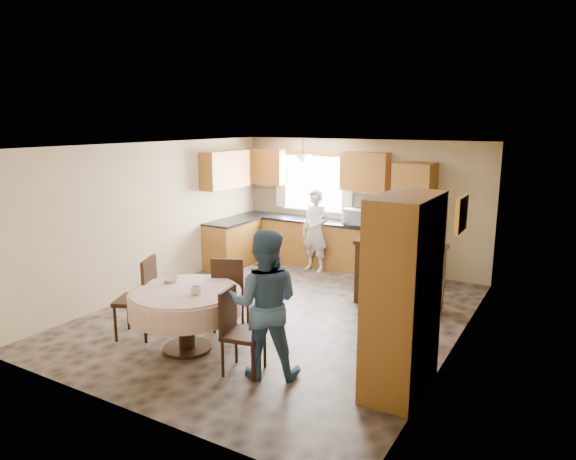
% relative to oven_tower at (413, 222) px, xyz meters
% --- Properties ---
extents(floor, '(5.00, 6.00, 0.01)m').
position_rel_oven_tower_xyz_m(floor, '(-1.15, -2.69, -1.06)').
color(floor, '#6E594D').
rests_on(floor, ground).
extents(ceiling, '(5.00, 6.00, 0.01)m').
position_rel_oven_tower_xyz_m(ceiling, '(-1.15, -2.69, 1.44)').
color(ceiling, white).
rests_on(ceiling, wall_back).
extents(wall_back, '(5.00, 0.02, 2.50)m').
position_rel_oven_tower_xyz_m(wall_back, '(-1.15, 0.31, 0.19)').
color(wall_back, tan).
rests_on(wall_back, floor).
extents(wall_front, '(5.00, 0.02, 2.50)m').
position_rel_oven_tower_xyz_m(wall_front, '(-1.15, -5.69, 0.19)').
color(wall_front, tan).
rests_on(wall_front, floor).
extents(wall_left, '(0.02, 6.00, 2.50)m').
position_rel_oven_tower_xyz_m(wall_left, '(-3.65, -2.69, 0.19)').
color(wall_left, tan).
rests_on(wall_left, floor).
extents(wall_right, '(0.02, 6.00, 2.50)m').
position_rel_oven_tower_xyz_m(wall_right, '(1.35, -2.69, 0.19)').
color(wall_right, tan).
rests_on(wall_right, floor).
extents(window, '(1.40, 0.03, 1.10)m').
position_rel_oven_tower_xyz_m(window, '(-2.15, 0.29, 0.54)').
color(window, white).
rests_on(window, wall_back).
extents(curtain_left, '(0.22, 0.02, 1.15)m').
position_rel_oven_tower_xyz_m(curtain_left, '(-2.90, 0.24, 0.59)').
color(curtain_left, white).
rests_on(curtain_left, wall_back).
extents(curtain_right, '(0.22, 0.02, 1.15)m').
position_rel_oven_tower_xyz_m(curtain_right, '(-1.40, 0.24, 0.59)').
color(curtain_right, white).
rests_on(curtain_right, wall_back).
extents(base_cab_back, '(3.30, 0.60, 0.88)m').
position_rel_oven_tower_xyz_m(base_cab_back, '(-2.00, 0.01, -0.62)').
color(base_cab_back, '#B3742F').
rests_on(base_cab_back, floor).
extents(counter_back, '(3.30, 0.64, 0.04)m').
position_rel_oven_tower_xyz_m(counter_back, '(-2.00, 0.01, -0.16)').
color(counter_back, black).
rests_on(counter_back, base_cab_back).
extents(base_cab_left, '(0.60, 1.20, 0.88)m').
position_rel_oven_tower_xyz_m(base_cab_left, '(-3.35, -0.89, -0.62)').
color(base_cab_left, '#B3742F').
rests_on(base_cab_left, floor).
extents(counter_left, '(0.64, 1.20, 0.04)m').
position_rel_oven_tower_xyz_m(counter_left, '(-3.35, -0.89, -0.16)').
color(counter_left, black).
rests_on(counter_left, base_cab_left).
extents(backsplash, '(3.30, 0.02, 0.55)m').
position_rel_oven_tower_xyz_m(backsplash, '(-2.00, 0.30, 0.12)').
color(backsplash, beige).
rests_on(backsplash, wall_back).
extents(wall_cab_left, '(0.85, 0.33, 0.72)m').
position_rel_oven_tower_xyz_m(wall_cab_left, '(-3.20, 0.15, 0.85)').
color(wall_cab_left, '#B86D2E').
rests_on(wall_cab_left, wall_back).
extents(wall_cab_right, '(0.90, 0.33, 0.72)m').
position_rel_oven_tower_xyz_m(wall_cab_right, '(-1.00, 0.15, 0.85)').
color(wall_cab_right, '#B86D2E').
rests_on(wall_cab_right, wall_back).
extents(wall_cab_side, '(0.33, 1.20, 0.72)m').
position_rel_oven_tower_xyz_m(wall_cab_side, '(-3.48, -0.89, 0.85)').
color(wall_cab_side, '#B86D2E').
rests_on(wall_cab_side, wall_left).
extents(oven_tower, '(0.66, 0.62, 2.12)m').
position_rel_oven_tower_xyz_m(oven_tower, '(0.00, 0.00, 0.00)').
color(oven_tower, '#B3742F').
rests_on(oven_tower, floor).
extents(oven_upper, '(0.56, 0.01, 0.45)m').
position_rel_oven_tower_xyz_m(oven_upper, '(0.00, -0.31, 0.19)').
color(oven_upper, black).
rests_on(oven_upper, oven_tower).
extents(oven_lower, '(0.56, 0.01, 0.45)m').
position_rel_oven_tower_xyz_m(oven_lower, '(0.00, -0.31, -0.31)').
color(oven_lower, black).
rests_on(oven_lower, oven_tower).
extents(pendant, '(0.36, 0.36, 0.18)m').
position_rel_oven_tower_xyz_m(pendant, '(-2.15, -0.19, 1.06)').
color(pendant, beige).
rests_on(pendant, ceiling).
extents(sideboard, '(1.35, 0.59, 0.96)m').
position_rel_oven_tower_xyz_m(sideboard, '(0.25, -1.46, -0.58)').
color(sideboard, '#341E0E').
rests_on(sideboard, floor).
extents(space_heater, '(0.43, 0.34, 0.54)m').
position_rel_oven_tower_xyz_m(space_heater, '(0.49, -2.47, -0.79)').
color(space_heater, black).
rests_on(space_heater, floor).
extents(cupboard, '(0.55, 1.10, 2.11)m').
position_rel_oven_tower_xyz_m(cupboard, '(1.07, -3.89, -0.01)').
color(cupboard, '#B3742F').
rests_on(cupboard, floor).
extents(dining_table, '(1.39, 1.39, 0.79)m').
position_rel_oven_tower_xyz_m(dining_table, '(-1.55, -4.32, -0.44)').
color(dining_table, '#341E0E').
rests_on(dining_table, floor).
extents(chair_left, '(0.62, 0.62, 1.09)m').
position_rel_oven_tower_xyz_m(chair_left, '(-2.33, -4.31, -0.46)').
color(chair_left, '#341E0E').
rests_on(chair_left, floor).
extents(chair_back, '(0.61, 0.61, 1.05)m').
position_rel_oven_tower_xyz_m(chair_back, '(-1.44, -3.56, -0.48)').
color(chair_back, '#341E0E').
rests_on(chair_back, floor).
extents(chair_right, '(0.50, 0.50, 0.99)m').
position_rel_oven_tower_xyz_m(chair_right, '(-0.66, -4.47, -0.52)').
color(chair_right, '#341E0E').
rests_on(chair_right, floor).
extents(framed_picture, '(0.06, 0.54, 0.45)m').
position_rel_oven_tower_xyz_m(framed_picture, '(1.32, -2.45, 0.65)').
color(framed_picture, gold).
rests_on(framed_picture, wall_right).
extents(microwave, '(0.57, 0.40, 0.31)m').
position_rel_oven_tower_xyz_m(microwave, '(-1.01, -0.04, 0.01)').
color(microwave, silver).
rests_on(microwave, counter_back).
extents(person_sink, '(0.63, 0.47, 1.58)m').
position_rel_oven_tower_xyz_m(person_sink, '(-1.76, -0.39, -0.27)').
color(person_sink, silver).
rests_on(person_sink, floor).
extents(person_dining, '(1.02, 0.93, 1.69)m').
position_rel_oven_tower_xyz_m(person_dining, '(-0.35, -4.37, -0.21)').
color(person_dining, '#39587C').
rests_on(person_dining, floor).
extents(bowl_sideboard, '(0.26, 0.26, 0.06)m').
position_rel_oven_tower_xyz_m(bowl_sideboard, '(-0.06, -1.46, -0.07)').
color(bowl_sideboard, '#B2B2B2').
rests_on(bowl_sideboard, sideboard).
extents(bottle_sideboard, '(0.12, 0.12, 0.28)m').
position_rel_oven_tower_xyz_m(bottle_sideboard, '(0.63, -1.46, 0.04)').
color(bottle_sideboard, silver).
rests_on(bottle_sideboard, sideboard).
extents(cup_table, '(0.13, 0.13, 0.10)m').
position_rel_oven_tower_xyz_m(cup_table, '(-1.32, -4.39, -0.22)').
color(cup_table, '#B2B2B2').
rests_on(cup_table, dining_table).
extents(bowl_table, '(0.19, 0.19, 0.06)m').
position_rel_oven_tower_xyz_m(bowl_table, '(-1.91, -4.18, -0.24)').
color(bowl_table, '#B2B2B2').
rests_on(bowl_table, dining_table).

